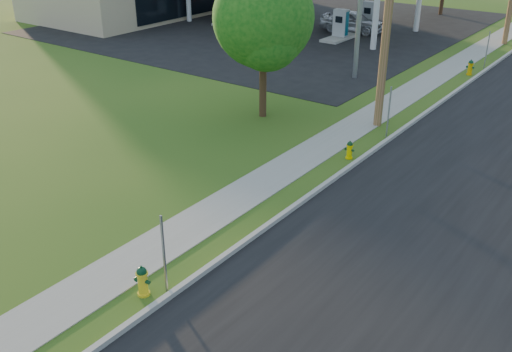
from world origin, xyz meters
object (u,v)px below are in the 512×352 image
(fuel_pump_ne, at_px, (340,28))
(car_red, at_px, (246,10))
(hydrant_near, at_px, (142,281))
(hydrant_mid, at_px, (349,150))
(fuel_pump_se, at_px, (368,19))
(tree_verge, at_px, (264,22))
(car_silver, at_px, (352,21))
(hydrant_far, at_px, (470,67))
(fuel_pump_nw, at_px, (231,13))
(fuel_pump_sw, at_px, (264,6))

(fuel_pump_ne, xyz_separation_m, car_red, (-9.07, 1.89, -0.03))
(hydrant_near, relative_size, hydrant_mid, 1.18)
(fuel_pump_se, distance_m, tree_verge, 19.74)
(car_silver, bearing_deg, hydrant_far, -124.31)
(car_red, bearing_deg, hydrant_mid, -120.43)
(fuel_pump_nw, xyz_separation_m, hydrant_far, (18.49, -3.43, -0.33))
(fuel_pump_nw, relative_size, hydrant_near, 4.10)
(fuel_pump_sw, bearing_deg, hydrant_far, -21.88)
(hydrant_far, xyz_separation_m, car_red, (-18.56, 5.32, 0.30))
(fuel_pump_se, xyz_separation_m, car_silver, (-0.48, -1.53, 0.02))
(hydrant_mid, bearing_deg, car_silver, 117.74)
(fuel_pump_nw, xyz_separation_m, tree_verge, (13.66, -14.92, 3.16))
(fuel_pump_ne, height_order, hydrant_mid, fuel_pump_ne)
(fuel_pump_ne, distance_m, hydrant_far, 10.10)
(car_silver, bearing_deg, car_red, 90.14)
(fuel_pump_nw, distance_m, car_silver, 8.87)
(hydrant_near, bearing_deg, fuel_pump_sw, 121.37)
(fuel_pump_ne, distance_m, hydrant_mid, 19.16)
(fuel_pump_nw, relative_size, fuel_pump_sw, 1.00)
(tree_verge, bearing_deg, fuel_pump_ne, 107.33)
(fuel_pump_sw, distance_m, fuel_pump_se, 9.00)
(fuel_pump_sw, height_order, fuel_pump_se, same)
(tree_verge, relative_size, car_silver, 1.39)
(fuel_pump_sw, bearing_deg, car_red, -91.79)
(fuel_pump_ne, height_order, hydrant_far, fuel_pump_ne)
(tree_verge, xyz_separation_m, hydrant_far, (4.84, 11.49, -3.49))
(hydrant_near, bearing_deg, hydrant_far, 89.81)
(fuel_pump_se, xyz_separation_m, car_red, (-9.07, -2.11, -0.03))
(fuel_pump_ne, distance_m, fuel_pump_sw, 9.85)
(fuel_pump_sw, distance_m, hydrant_near, 35.39)
(hydrant_near, distance_m, car_silver, 30.34)
(fuel_pump_ne, height_order, car_red, fuel_pump_ne)
(fuel_pump_nw, distance_m, fuel_pump_sw, 4.00)
(fuel_pump_ne, bearing_deg, fuel_pump_sw, 156.04)
(hydrant_mid, bearing_deg, fuel_pump_ne, 119.91)
(car_red, bearing_deg, tree_verge, -126.39)
(fuel_pump_ne, bearing_deg, hydrant_mid, -60.09)
(fuel_pump_sw, bearing_deg, hydrant_mid, -48.00)
(hydrant_mid, bearing_deg, car_red, 135.19)
(hydrant_far, bearing_deg, car_silver, 149.42)
(fuel_pump_nw, xyz_separation_m, fuel_pump_se, (9.00, 4.00, 0.00))
(hydrant_near, relative_size, car_red, 0.16)
(hydrant_near, bearing_deg, tree_verge, 112.87)
(fuel_pump_se, relative_size, hydrant_mid, 4.83)
(fuel_pump_ne, height_order, hydrant_near, fuel_pump_ne)
(fuel_pump_sw, bearing_deg, fuel_pump_se, 0.00)
(fuel_pump_sw, distance_m, hydrant_far, 19.93)
(fuel_pump_ne, relative_size, tree_verge, 0.53)
(fuel_pump_ne, bearing_deg, hydrant_near, -70.23)
(tree_verge, relative_size, car_red, 1.22)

